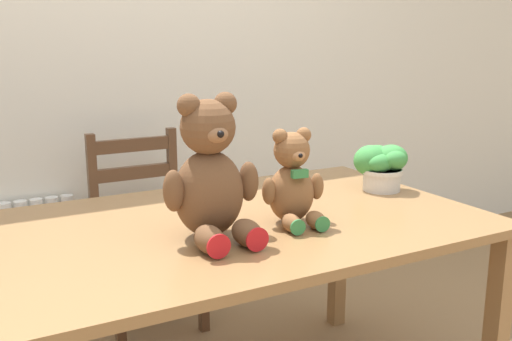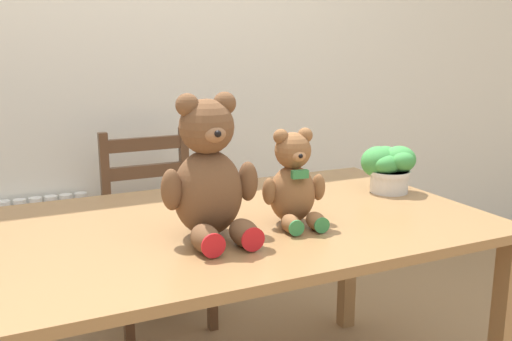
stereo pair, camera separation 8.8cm
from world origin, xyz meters
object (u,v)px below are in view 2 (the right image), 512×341
teddy_bear_left (209,176)px  potted_plant (389,166)px  teddy_bear_right (294,183)px  wooden_chair_behind (155,228)px

teddy_bear_left → potted_plant: 0.81m
teddy_bear_right → potted_plant: 0.54m
teddy_bear_left → teddy_bear_right: teddy_bear_left is taller
wooden_chair_behind → teddy_bear_right: 1.09m
teddy_bear_left → potted_plant: bearing=-166.2°
wooden_chair_behind → potted_plant: (0.68, -0.81, 0.39)m
wooden_chair_behind → teddy_bear_right: (0.18, -0.99, 0.42)m
teddy_bear_right → potted_plant: size_ratio=1.52×
wooden_chair_behind → teddy_bear_left: 1.10m
wooden_chair_behind → teddy_bear_right: bearing=100.1°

